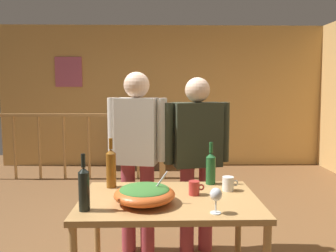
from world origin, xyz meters
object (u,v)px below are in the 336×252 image
tv_console (138,155)px  wine_bottle_dark (84,188)px  wine_bottle_green (211,167)px  flat_screen_tv (138,126)px  salad_bowl (145,193)px  person_standing_left (137,148)px  wine_glass (216,196)px  framed_picture (69,72)px  person_standing_right (197,150)px  serving_table (169,208)px  mug_red (194,188)px  mug_white (228,184)px  wine_bottle_amber (111,167)px  stair_railing (102,138)px

tv_console → wine_bottle_dark: size_ratio=2.45×
wine_bottle_green → wine_bottle_dark: size_ratio=0.93×
flat_screen_tv → salad_bowl: size_ratio=1.58×
person_standing_left → wine_glass: bearing=130.1°
wine_bottle_green → framed_picture: bearing=119.0°
salad_bowl → person_standing_right: person_standing_right is taller
tv_console → flat_screen_tv: 0.55m
wine_bottle_green → person_standing_left: 0.72m
serving_table → tv_console: bearing=96.9°
wine_glass → mug_red: 0.39m
serving_table → mug_white: (0.45, 0.16, 0.13)m
wine_bottle_green → person_standing_left: bearing=150.3°
framed_picture → mug_red: bearing=-64.4°
wine_bottle_amber → person_standing_right: bearing=30.8°
wine_bottle_amber → mug_red: wine_bottle_amber is taller
mug_red → person_standing_right: 0.66m
flat_screen_tv → wine_bottle_green: bearing=-77.0°
stair_railing → wine_bottle_green: size_ratio=8.61×
wine_glass → mug_red: size_ratio=1.41×
framed_picture → wine_glass: (2.09, -4.53, -0.97)m
wine_bottle_green → mug_red: wine_bottle_green is taller
framed_picture → serving_table: size_ratio=0.45×
mug_red → wine_bottle_dark: bearing=-157.7°
serving_table → salad_bowl: bearing=-147.1°
salad_bowl → framed_picture: bearing=110.7°
wine_bottle_amber → person_standing_left: person_standing_left is taller
salad_bowl → wine_bottle_green: (0.52, 0.45, 0.07)m
wine_bottle_green → salad_bowl: bearing=-138.7°
wine_bottle_dark → tv_console: bearing=89.0°
salad_bowl → mug_white: 0.68m
stair_railing → flat_screen_tv: (0.55, 0.65, 0.12)m
person_standing_right → wine_glass: bearing=79.5°
stair_railing → wine_bottle_amber: (0.58, -2.99, 0.22)m
salad_bowl → mug_white: size_ratio=3.37×
framed_picture → wine_bottle_dark: framed_picture is taller
stair_railing → person_standing_right: 2.89m
wine_glass → mug_red: (-0.10, 0.37, -0.06)m
person_standing_right → stair_railing: bearing=-74.3°
salad_bowl → serving_table: bearing=32.9°
stair_railing → mug_white: bearing=-64.5°
tv_console → salad_bowl: size_ratio=2.18×
wine_bottle_amber → mug_red: (0.63, -0.20, -0.11)m
wine_bottle_green → stair_railing: bearing=115.2°
framed_picture → tv_console: framed_picture is taller
wine_glass → person_standing_right: 1.00m
salad_bowl → wine_bottle_amber: (-0.28, 0.38, 0.09)m
wine_bottle_green → person_standing_right: (-0.08, 0.35, 0.08)m
wine_bottle_amber → framed_picture: bearing=109.0°
wine_glass → person_standing_left: 1.15m
framed_picture → salad_bowl: size_ratio=1.37×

